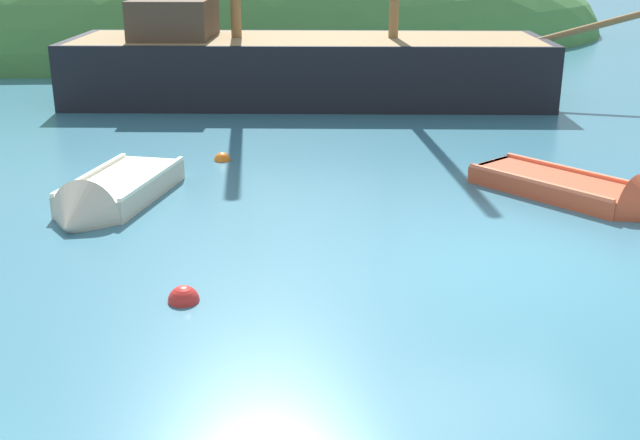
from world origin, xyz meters
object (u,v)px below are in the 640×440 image
Objects in this scene: rowboat_center at (589,197)px; buoy_orange at (222,160)px; rowboat_near_dock at (108,200)px; sailing_ship at (303,77)px; buoy_red at (184,301)px.

buoy_orange is (-6.17, 4.34, -0.10)m from rowboat_center.
rowboat_center is at bearing 104.09° from rowboat_near_dock.
sailing_ship is 4.16× the size of rowboat_center.
buoy_red is (-1.23, -6.91, 0.00)m from buoy_orange.
sailing_ship reaches higher than buoy_red.
rowboat_center is 11.15× the size of buoy_orange.
buoy_orange is (2.30, 2.73, -0.14)m from rowboat_near_dock.
rowboat_center is 7.83m from buoy_red.
buoy_orange is at bearing 79.91° from buoy_red.
buoy_red is (1.07, -4.18, -0.14)m from rowboat_near_dock.
rowboat_center is at bearing 19.17° from buoy_red.
buoy_orange is at bearing -101.87° from sailing_ship.
buoy_orange is 7.02m from buoy_red.
buoy_orange is at bearing 164.76° from rowboat_near_dock.
sailing_ship is 46.42× the size of buoy_orange.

